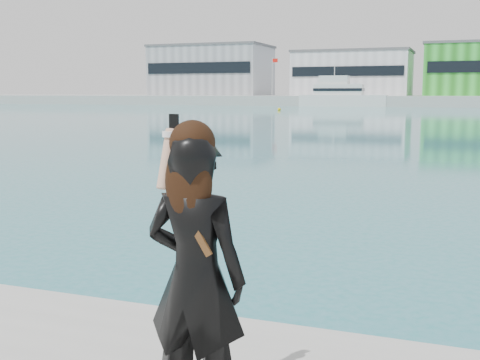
% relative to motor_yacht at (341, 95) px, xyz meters
% --- Properties ---
extents(far_quay, '(320.00, 40.00, 2.00)m').
position_rel_motor_yacht_xyz_m(far_quay, '(21.32, 18.08, -1.15)').
color(far_quay, '#9E9E99').
rests_on(far_quay, ground).
extents(warehouse_grey_left, '(26.52, 16.36, 11.50)m').
position_rel_motor_yacht_xyz_m(warehouse_grey_left, '(-33.68, 16.06, 5.61)').
color(warehouse_grey_left, gray).
rests_on(warehouse_grey_left, far_quay).
extents(warehouse_white, '(24.48, 15.35, 9.50)m').
position_rel_motor_yacht_xyz_m(warehouse_white, '(-0.68, 16.06, 4.61)').
color(warehouse_white, silver).
rests_on(warehouse_white, far_quay).
extents(flagpole_left, '(1.28, 0.16, 8.00)m').
position_rel_motor_yacht_xyz_m(flagpole_left, '(-16.58, 9.08, 4.39)').
color(flagpole_left, silver).
rests_on(flagpole_left, far_quay).
extents(motor_yacht, '(16.49, 5.02, 7.64)m').
position_rel_motor_yacht_xyz_m(motor_yacht, '(0.00, 0.00, 0.00)').
color(motor_yacht, silver).
rests_on(motor_yacht, ground).
extents(buoy_far, '(0.50, 0.50, 0.50)m').
position_rel_motor_yacht_xyz_m(buoy_far, '(-3.41, -29.50, -2.15)').
color(buoy_far, yellow).
rests_on(buoy_far, ground).
extents(woman, '(0.60, 0.41, 1.70)m').
position_rel_motor_yacht_xyz_m(woman, '(21.12, -112.42, -0.49)').
color(woman, black).
rests_on(woman, near_quay).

